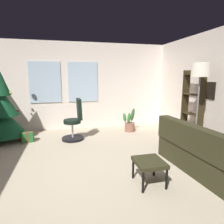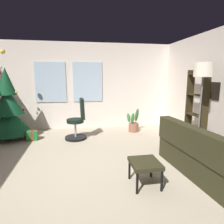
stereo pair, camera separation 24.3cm
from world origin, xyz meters
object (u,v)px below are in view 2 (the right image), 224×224
(couch, at_px, (224,163))
(footstool, at_px, (145,165))
(gift_box_green, at_px, (32,136))
(office_chair, at_px, (78,123))
(floor_lamp, at_px, (203,77))
(gift_box_red, at_px, (32,136))
(bookshelf, at_px, (196,112))
(holiday_tree, at_px, (9,110))
(potted_plant, at_px, (133,124))

(couch, xyz_separation_m, footstool, (-1.26, 0.09, 0.03))
(couch, height_order, footstool, couch)
(gift_box_green, bearing_deg, footstool, -49.35)
(footstool, height_order, office_chair, office_chair)
(floor_lamp, bearing_deg, gift_box_red, 155.09)
(bookshelf, height_order, floor_lamp, floor_lamp)
(couch, relative_size, gift_box_green, 7.72)
(gift_box_green, xyz_separation_m, floor_lamp, (3.62, -1.59, 1.49))
(gift_box_red, distance_m, bookshelf, 4.19)
(couch, xyz_separation_m, office_chair, (-2.25, 2.51, 0.13))
(holiday_tree, bearing_deg, floor_lamp, -23.02)
(office_chair, xyz_separation_m, bookshelf, (2.76, -0.93, 0.38))
(office_chair, relative_size, floor_lamp, 0.56)
(footstool, height_order, potted_plant, potted_plant)
(gift_box_green, height_order, bookshelf, bookshelf)
(footstool, distance_m, office_chair, 2.61)
(potted_plant, bearing_deg, gift_box_green, -173.47)
(holiday_tree, xyz_separation_m, bookshelf, (4.49, -1.20, 0.03))
(footstool, distance_m, potted_plant, 2.90)
(floor_lamp, distance_m, potted_plant, 2.50)
(couch, bearing_deg, holiday_tree, 145.07)
(floor_lamp, bearing_deg, gift_box_green, 156.26)
(gift_box_green, relative_size, bookshelf, 0.15)
(gift_box_green, bearing_deg, office_chair, -4.06)
(gift_box_green, height_order, potted_plant, potted_plant)
(gift_box_red, height_order, gift_box_green, gift_box_green)
(gift_box_red, height_order, office_chair, office_chair)
(holiday_tree, distance_m, gift_box_green, 0.88)
(holiday_tree, height_order, bookshelf, holiday_tree)
(holiday_tree, relative_size, gift_box_green, 8.43)
(holiday_tree, height_order, floor_lamp, holiday_tree)
(footstool, bearing_deg, gift_box_green, 130.65)
(office_chair, height_order, potted_plant, office_chair)
(holiday_tree, bearing_deg, couch, -34.93)
(footstool, bearing_deg, floor_lamp, 31.79)
(couch, relative_size, footstool, 4.43)
(bookshelf, xyz_separation_m, floor_lamp, (-0.31, -0.57, 0.81))
(bookshelf, distance_m, floor_lamp, 1.04)
(couch, relative_size, floor_lamp, 1.10)
(footstool, bearing_deg, potted_plant, 77.07)
(holiday_tree, relative_size, bookshelf, 1.29)
(gift_box_red, bearing_deg, couch, -38.02)
(couch, distance_m, potted_plant, 2.97)
(footstool, bearing_deg, holiday_tree, 135.29)
(potted_plant, bearing_deg, holiday_tree, -177.73)
(gift_box_green, height_order, floor_lamp, floor_lamp)
(couch, relative_size, holiday_tree, 0.91)
(couch, xyz_separation_m, gift_box_green, (-3.41, 2.59, -0.17))
(footstool, xyz_separation_m, bookshelf, (1.78, 1.48, 0.48))
(office_chair, xyz_separation_m, floor_lamp, (2.46, -1.51, 1.19))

